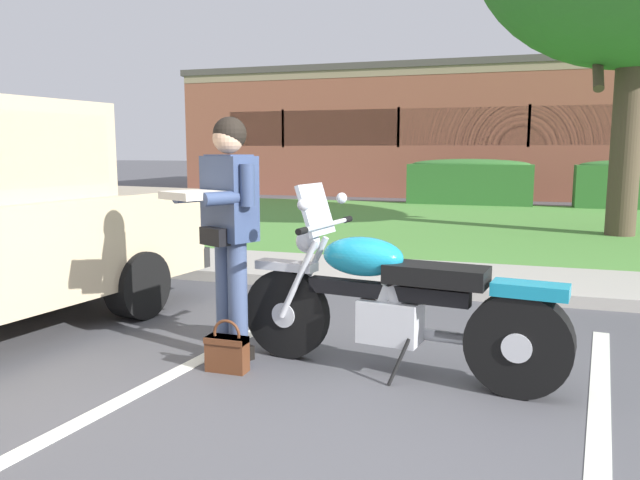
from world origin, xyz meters
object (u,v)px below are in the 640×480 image
object	(u,v)px
rider_person	(227,219)
handbag	(227,350)
brick_building	(527,133)
hedge_left	(470,181)
motorcycle	(405,304)

from	to	relation	value
rider_person	handbag	size ratio (longest dim) A/B	4.74
handbag	brick_building	distance (m)	19.91
hedge_left	brick_building	world-z (taller)	brick_building
handbag	motorcycle	bearing A→B (deg)	14.04
motorcycle	hedge_left	size ratio (longest dim) A/B	0.70
rider_person	handbag	bearing A→B (deg)	-68.79
hedge_left	motorcycle	bearing A→B (deg)	-87.37
handbag	rider_person	bearing A→B (deg)	111.21
handbag	hedge_left	distance (m)	13.07
motorcycle	rider_person	distance (m)	1.34
handbag	brick_building	world-z (taller)	brick_building
hedge_left	handbag	bearing A→B (deg)	-92.48
hedge_left	brick_building	bearing A→B (deg)	77.84
handbag	hedge_left	xyz separation A→B (m)	(0.56, 13.05, 0.51)
motorcycle	handbag	xyz separation A→B (m)	(-1.15, -0.29, -0.34)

